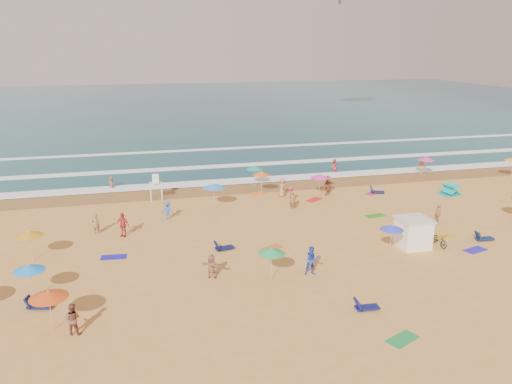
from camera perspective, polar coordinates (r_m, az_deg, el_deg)
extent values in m
plane|color=gold|center=(38.95, 4.60, -4.39)|extent=(220.00, 220.00, 0.00)
cube|color=#0C4756|center=(119.86, -8.17, 9.72)|extent=(220.00, 140.00, 0.18)
plane|color=olive|center=(50.35, 0.17, 0.55)|extent=(220.00, 220.00, 0.00)
cube|color=white|center=(52.67, -0.48, 1.37)|extent=(200.00, 2.20, 0.05)
cube|color=white|center=(59.29, -2.03, 3.09)|extent=(200.00, 1.60, 0.05)
cube|color=white|center=(68.89, -3.73, 4.96)|extent=(200.00, 1.20, 0.05)
cube|color=white|center=(37.15, 17.51, -4.54)|extent=(2.00, 2.00, 2.00)
cube|color=silver|center=(36.80, 17.65, -3.00)|extent=(2.20, 2.20, 0.12)
imported|color=black|center=(38.09, 20.14, -5.11)|extent=(0.77, 1.87, 0.96)
cone|color=orange|center=(36.09, -24.49, -4.32)|extent=(1.74, 1.74, 0.35)
cone|color=#EF35A9|center=(46.81, 7.28, 1.82)|extent=(1.70, 1.70, 0.35)
cone|color=#D94912|center=(27.12, -22.63, -10.75)|extent=(1.90, 1.90, 0.35)
cone|color=#1C86F5|center=(30.81, -24.52, -7.87)|extent=(1.71, 1.71, 0.35)
cone|color=#3483EB|center=(43.27, -4.83, 0.72)|extent=(1.98, 1.98, 0.35)
cone|color=#139A7E|center=(49.69, -0.16, 2.81)|extent=(1.75, 1.75, 0.35)
cone|color=blue|center=(34.54, 15.28, -3.90)|extent=(1.55, 1.55, 0.35)
cone|color=#F9377F|center=(57.27, 18.87, 3.63)|extent=(1.84, 1.84, 0.35)
cone|color=orange|center=(47.24, 0.65, 2.15)|extent=(1.67, 1.67, 0.35)
cone|color=green|center=(30.20, 1.79, -6.75)|extent=(1.66, 1.66, 0.35)
cube|color=#0F144C|center=(30.25, -23.46, -11.88)|extent=(1.40, 0.87, 0.34)
cube|color=#101452|center=(28.40, 12.59, -12.74)|extent=(1.32, 0.61, 0.34)
cube|color=#0D1445|center=(35.24, -3.61, -6.37)|extent=(1.38, 0.79, 0.34)
cube|color=#102151|center=(40.45, 24.67, -4.85)|extent=(1.34, 0.65, 0.34)
cube|color=#101A52|center=(49.65, 13.72, 0.03)|extent=(1.42, 1.00, 0.34)
cube|color=#1E1AA8|center=(35.43, -15.95, -7.16)|extent=(1.77, 1.01, 0.03)
cube|color=#21853B|center=(26.43, 16.39, -15.83)|extent=(1.90, 1.48, 0.03)
cube|color=orange|center=(48.19, 0.17, -0.18)|extent=(1.91, 1.55, 0.03)
cube|color=#B95C2B|center=(35.55, 1.80, -6.41)|extent=(1.90, 1.52, 0.03)
cube|color=red|center=(46.58, 6.64, -0.89)|extent=(1.89, 1.66, 0.03)
cube|color=#291EC1|center=(38.42, 23.77, -6.08)|extent=(1.88, 1.32, 0.03)
cube|color=#2B8922|center=(43.17, 13.47, -2.66)|extent=(1.79, 1.06, 0.03)
cube|color=orange|center=(40.21, 20.65, -4.74)|extent=(1.73, 0.93, 0.03)
cube|color=#C52E43|center=(49.64, 13.24, -0.13)|extent=(1.91, 1.54, 0.03)
imported|color=blue|center=(41.66, -10.07, -2.09)|extent=(1.08, 0.77, 1.50)
imported|color=tan|center=(31.07, -5.10, -8.47)|extent=(1.49, 1.03, 1.54)
imported|color=#C63142|center=(45.33, 3.98, -0.29)|extent=(0.83, 1.13, 1.56)
imported|color=brown|center=(51.78, -16.21, 0.93)|extent=(0.74, 0.89, 1.55)
imported|color=red|center=(38.63, -15.00, -3.62)|extent=(1.15, 1.02, 1.86)
imported|color=#956644|center=(39.78, -17.85, -3.50)|extent=(0.59, 0.40, 1.58)
imported|color=brown|center=(27.02, -20.24, -13.44)|extent=(0.94, 0.82, 1.66)
imported|color=tan|center=(58.19, 18.38, 2.83)|extent=(1.38, 1.26, 1.86)
imported|color=tan|center=(42.66, 20.09, -2.33)|extent=(0.82, 1.03, 1.64)
imported|color=red|center=(56.67, 8.87, 2.84)|extent=(1.04, 0.92, 1.80)
imported|color=#A1614A|center=(48.05, 8.23, 0.76)|extent=(1.71, 1.56, 1.90)
imported|color=#2844BC|center=(31.52, 6.41, -7.81)|extent=(0.99, 0.81, 1.86)
imported|color=brown|center=(43.60, 4.17, -0.95)|extent=(0.71, 0.64, 1.62)
imported|color=#B17951|center=(47.08, 3.01, 0.54)|extent=(0.77, 1.00, 1.83)
cube|color=#3F3326|center=(89.89, 9.57, 20.70)|extent=(0.40, 0.30, 0.90)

